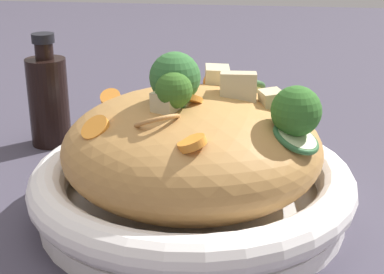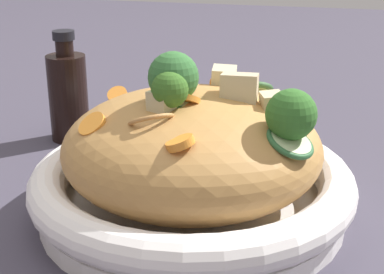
{
  "view_description": "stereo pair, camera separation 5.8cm",
  "coord_description": "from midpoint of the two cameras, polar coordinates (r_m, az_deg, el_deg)",
  "views": [
    {
      "loc": [
        -0.07,
        0.53,
        0.29
      ],
      "look_at": [
        0.0,
        0.0,
        0.08
      ],
      "focal_mm": 54.67,
      "sensor_mm": 36.0,
      "label": 1
    },
    {
      "loc": [
        -0.13,
        0.52,
        0.29
      ],
      "look_at": [
        0.0,
        0.0,
        0.08
      ],
      "focal_mm": 54.67,
      "sensor_mm": 36.0,
      "label": 2
    }
  ],
  "objects": [
    {
      "name": "ground_plane",
      "position": [
        0.61,
        2.72,
        -7.44
      ],
      "size": [
        3.0,
        3.0,
        0.0
      ],
      "primitive_type": "plane",
      "color": "#3E3947"
    },
    {
      "name": "serving_bowl",
      "position": [
        0.6,
        2.77,
        -5.0
      ],
      "size": [
        0.33,
        0.33,
        0.06
      ],
      "color": "white",
      "rests_on": "ground_plane"
    },
    {
      "name": "noodle_heap",
      "position": [
        0.58,
        2.83,
        -1.05
      ],
      "size": [
        0.26,
        0.26,
        0.12
      ],
      "color": "#B38043",
      "rests_on": "serving_bowl"
    },
    {
      "name": "broccoli_florets",
      "position": [
        0.53,
        5.59,
        4.09
      ],
      "size": [
        0.17,
        0.08,
        0.08
      ],
      "color": "#97B273",
      "rests_on": "serving_bowl"
    },
    {
      "name": "carrot_coins",
      "position": [
        0.55,
        -0.34,
        2.46
      ],
      "size": [
        0.13,
        0.19,
        0.04
      ],
      "color": "orange",
      "rests_on": "serving_bowl"
    },
    {
      "name": "zucchini_slices",
      "position": [
        0.58,
        9.18,
        2.94
      ],
      "size": [
        0.16,
        0.18,
        0.05
      ],
      "color": "beige",
      "rests_on": "serving_bowl"
    },
    {
      "name": "chicken_chunks",
      "position": [
        0.58,
        6.27,
        4.47
      ],
      "size": [
        0.12,
        0.14,
        0.04
      ],
      "color": "#C6BD8C",
      "rests_on": "serving_bowl"
    },
    {
      "name": "soy_sauce_bottle",
      "position": [
        0.8,
        -10.0,
        4.08
      ],
      "size": [
        0.05,
        0.05,
        0.15
      ],
      "color": "black",
      "rests_on": "ground_plane"
    }
  ]
}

